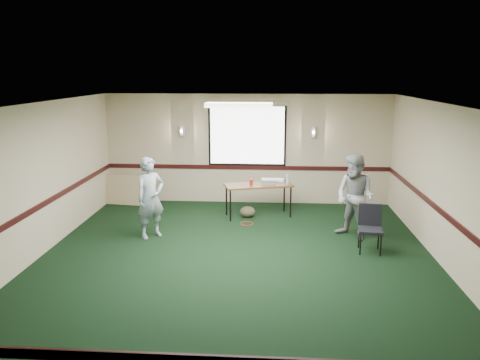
# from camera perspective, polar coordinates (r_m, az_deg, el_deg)

# --- Properties ---
(ground) EXTENTS (8.00, 8.00, 0.00)m
(ground) POSITION_cam_1_polar(r_m,az_deg,el_deg) (8.07, -0.61, -10.45)
(ground) COLOR black
(ground) RESTS_ON ground
(room_shell) EXTENTS (8.00, 8.02, 8.00)m
(room_shell) POSITION_cam_1_polar(r_m,az_deg,el_deg) (9.66, 0.32, 3.30)
(room_shell) COLOR #C7AE8F
(room_shell) RESTS_ON ground
(folding_table) EXTENTS (1.61, 0.99, 0.75)m
(folding_table) POSITION_cam_1_polar(r_m,az_deg,el_deg) (10.53, 2.26, -0.80)
(folding_table) COLOR #513317
(folding_table) RESTS_ON ground
(projector) EXTENTS (0.33, 0.28, 0.11)m
(projector) POSITION_cam_1_polar(r_m,az_deg,el_deg) (10.57, 3.51, -0.16)
(projector) COLOR gray
(projector) RESTS_ON folding_table
(game_console) EXTENTS (0.23, 0.19, 0.06)m
(game_console) POSITION_cam_1_polar(r_m,az_deg,el_deg) (10.82, 4.76, -0.01)
(game_console) COLOR white
(game_console) RESTS_ON folding_table
(red_cup) EXTENTS (0.08, 0.08, 0.12)m
(red_cup) POSITION_cam_1_polar(r_m,az_deg,el_deg) (10.46, 1.38, -0.25)
(red_cup) COLOR red
(red_cup) RESTS_ON folding_table
(water_bottle) EXTENTS (0.07, 0.07, 0.22)m
(water_bottle) POSITION_cam_1_polar(r_m,az_deg,el_deg) (10.53, 5.83, 0.07)
(water_bottle) COLOR #83C2D7
(water_bottle) RESTS_ON folding_table
(duffel_bag) EXTENTS (0.43, 0.39, 0.25)m
(duffel_bag) POSITION_cam_1_polar(r_m,az_deg,el_deg) (10.60, 0.92, -3.90)
(duffel_bag) COLOR #413E25
(duffel_bag) RESTS_ON ground
(cable_coil) EXTENTS (0.37, 0.37, 0.01)m
(cable_coil) POSITION_cam_1_polar(r_m,az_deg,el_deg) (10.18, 0.82, -5.32)
(cable_coil) COLOR red
(cable_coil) RESTS_ON ground
(folded_table) EXTENTS (1.45, 0.39, 0.73)m
(folded_table) POSITION_cam_1_polar(r_m,az_deg,el_deg) (11.89, -13.84, -1.19)
(folded_table) COLOR tan
(folded_table) RESTS_ON ground
(conference_chair) EXTENTS (0.46, 0.48, 0.86)m
(conference_chair) POSITION_cam_1_polar(r_m,az_deg,el_deg) (8.89, 15.59, -5.21)
(conference_chair) COLOR black
(conference_chair) RESTS_ON ground
(person_left) EXTENTS (0.69, 0.68, 1.61)m
(person_left) POSITION_cam_1_polar(r_m,az_deg,el_deg) (9.35, -10.86, -2.13)
(person_left) COLOR #456D99
(person_left) RESTS_ON ground
(person_right) EXTENTS (1.02, 1.02, 1.67)m
(person_right) POSITION_cam_1_polar(r_m,az_deg,el_deg) (9.38, 13.82, -2.04)
(person_right) COLOR #7BA1C0
(person_right) RESTS_ON ground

